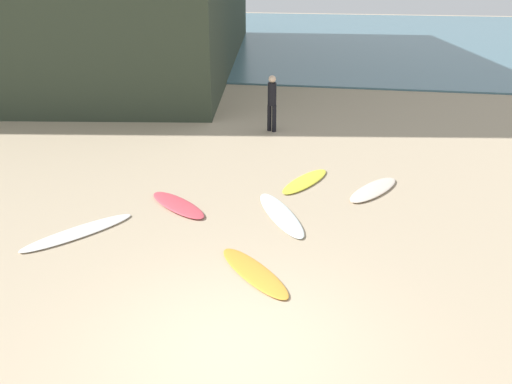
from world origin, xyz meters
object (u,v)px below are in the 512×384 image
surfboard_2 (254,272)px  surfboard_3 (374,190)px  surfboard_0 (178,205)px  surfboard_4 (305,181)px  beachgoer_near (186,92)px  surfboard_1 (281,214)px  beachgoer_mid (272,100)px  surfboard_5 (78,232)px

surfboard_2 → surfboard_3: (2.15, 4.23, 0.01)m
surfboard_0 → surfboard_2: (2.23, -2.50, -0.01)m
surfboard_4 → beachgoer_near: (-4.75, 5.38, 0.91)m
surfboard_3 → beachgoer_near: beachgoer_near is taller
surfboard_1 → surfboard_4: 2.07m
surfboard_0 → surfboard_3: bearing=-29.4°
surfboard_4 → beachgoer_mid: beachgoer_mid is taller
surfboard_1 → beachgoer_mid: beachgoer_mid is taller
beachgoer_mid → surfboard_4: bearing=-41.6°
surfboard_0 → surfboard_4: 3.35m
surfboard_0 → surfboard_5: bearing=175.2°
surfboard_1 → surfboard_5: surfboard_1 is taller
surfboard_3 → surfboard_0: bearing=50.8°
surfboard_5 → surfboard_4: bearing=-104.0°
surfboard_1 → surfboard_2: bearing=59.2°
surfboard_5 → beachgoer_near: size_ratio=1.43×
surfboard_2 → beachgoer_near: bearing=-109.2°
surfboard_4 → beachgoer_mid: (-1.54, 4.34, 1.00)m
surfboard_5 → beachgoer_mid: size_ratio=1.32×
beachgoer_mid → beachgoer_near: bearing=-169.0°
surfboard_1 → beachgoer_near: size_ratio=1.42×
surfboard_2 → surfboard_5: bearing=-55.5°
surfboard_2 → surfboard_3: surfboard_3 is taller
surfboard_0 → surfboard_5: 2.27m
beachgoer_near → surfboard_0: bearing=-88.6°
beachgoer_near → beachgoer_mid: bearing=-32.1°
surfboard_2 → beachgoer_near: (-4.28, 9.88, 0.91)m
surfboard_2 → beachgoer_mid: beachgoer_mid is taller
surfboard_5 → beachgoer_mid: beachgoer_mid is taller
surfboard_3 → beachgoer_mid: 5.71m
beachgoer_mid → surfboard_5: bearing=-80.0°
beachgoer_mid → surfboard_3: bearing=-26.1°
surfboard_0 → beachgoer_near: (-2.06, 7.38, 0.90)m
surfboard_0 → beachgoer_mid: beachgoer_mid is taller
surfboard_0 → surfboard_3: size_ratio=0.96×
surfboard_5 → beachgoer_mid: bearing=-73.2°
surfboard_2 → surfboard_1: bearing=-135.8°
surfboard_2 → surfboard_5: size_ratio=0.83×
surfboard_1 → beachgoer_near: 8.69m
surfboard_1 → beachgoer_mid: bearing=-107.0°
surfboard_4 → beachgoer_mid: bearing=-46.8°
surfboard_3 → beachgoer_near: size_ratio=1.18×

